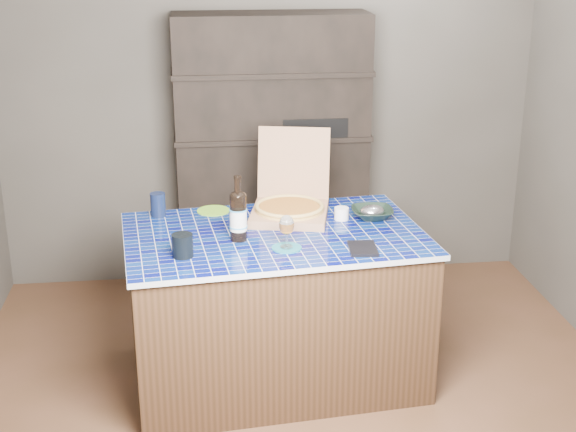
{
  "coord_description": "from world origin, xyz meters",
  "views": [
    {
      "loc": [
        -0.48,
        -3.41,
        2.26
      ],
      "look_at": [
        -0.08,
        0.0,
        1.04
      ],
      "focal_mm": 50.0,
      "sensor_mm": 36.0,
      "label": 1
    }
  ],
  "objects": [
    {
      "name": "room",
      "position": [
        0.0,
        0.0,
        1.25
      ],
      "size": [
        3.5,
        3.5,
        3.5
      ],
      "color": "brown",
      "rests_on": "ground"
    },
    {
      "name": "shelving_unit",
      "position": [
        0.0,
        1.53,
        0.9
      ],
      "size": [
        1.2,
        0.41,
        1.8
      ],
      "color": "black",
      "rests_on": "floor"
    },
    {
      "name": "kitchen_island",
      "position": [
        -0.1,
        0.37,
        0.41
      ],
      "size": [
        1.59,
        1.1,
        0.82
      ],
      "rotation": [
        0.0,
        0.0,
        0.1
      ],
      "color": "#412919",
      "rests_on": "floor"
    },
    {
      "name": "pizza_box",
      "position": [
        0.01,
        0.6,
        0.88
      ],
      "size": [
        0.49,
        0.55,
        0.43
      ],
      "rotation": [
        0.0,
        0.0,
        -0.22
      ],
      "color": "#A57155",
      "rests_on": "kitchen_island"
    },
    {
      "name": "mead_bottle",
      "position": [
        -0.29,
        0.29,
        0.95
      ],
      "size": [
        0.09,
        0.09,
        0.33
      ],
      "color": "black",
      "rests_on": "kitchen_island"
    },
    {
      "name": "teal_trivet",
      "position": [
        -0.06,
        0.15,
        0.83
      ],
      "size": [
        0.15,
        0.15,
        0.01
      ],
      "primitive_type": "cylinder",
      "color": "#166576",
      "rests_on": "kitchen_island"
    },
    {
      "name": "wine_glass",
      "position": [
        -0.06,
        0.15,
        0.94
      ],
      "size": [
        0.07,
        0.07,
        0.16
      ],
      "color": "white",
      "rests_on": "teal_trivet"
    },
    {
      "name": "tumbler",
      "position": [
        -0.56,
        0.1,
        0.88
      ],
      "size": [
        0.1,
        0.1,
        0.11
      ],
      "primitive_type": "cylinder",
      "color": "black",
      "rests_on": "kitchen_island"
    },
    {
      "name": "dvd_case",
      "position": [
        0.3,
        0.09,
        0.83
      ],
      "size": [
        0.14,
        0.19,
        0.01
      ],
      "primitive_type": "cube",
      "rotation": [
        0.0,
        0.0,
        -0.08
      ],
      "color": "black",
      "rests_on": "kitchen_island"
    },
    {
      "name": "bowl",
      "position": [
        0.44,
        0.53,
        0.85
      ],
      "size": [
        0.23,
        0.23,
        0.05
      ],
      "primitive_type": "imported",
      "rotation": [
        0.0,
        0.0,
        -0.04
      ],
      "color": "black",
      "rests_on": "kitchen_island"
    },
    {
      "name": "foil_contents",
      "position": [
        0.44,
        0.53,
        0.86
      ],
      "size": [
        0.13,
        0.11,
        0.06
      ],
      "primitive_type": "ellipsoid",
      "color": "#ADACB8",
      "rests_on": "bowl"
    },
    {
      "name": "white_jar",
      "position": [
        0.27,
        0.53,
        0.86
      ],
      "size": [
        0.08,
        0.08,
        0.06
      ],
      "primitive_type": "cylinder",
      "color": "white",
      "rests_on": "kitchen_island"
    },
    {
      "name": "navy_cup",
      "position": [
        -0.69,
        0.69,
        0.89
      ],
      "size": [
        0.08,
        0.08,
        0.13
      ],
      "primitive_type": "cylinder",
      "color": "black",
      "rests_on": "kitchen_island"
    },
    {
      "name": "green_trivet",
      "position": [
        -0.4,
        0.74,
        0.83
      ],
      "size": [
        0.18,
        0.18,
        0.01
      ],
      "primitive_type": "cylinder",
      "color": "#79C62A",
      "rests_on": "kitchen_island"
    }
  ]
}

